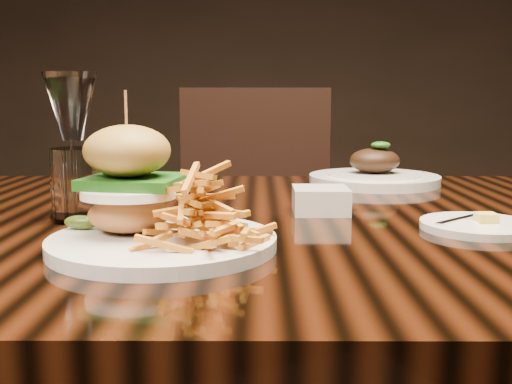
{
  "coord_description": "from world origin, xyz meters",
  "views": [
    {
      "loc": [
        -0.06,
        -0.85,
        0.92
      ],
      "look_at": [
        -0.06,
        -0.16,
        0.81
      ],
      "focal_mm": 42.0,
      "sensor_mm": 36.0,
      "label": 1
    }
  ],
  "objects_px": {
    "wine_glass": "(71,111)",
    "chair_far": "(256,227)",
    "far_dish": "(374,176)",
    "dining_table": "(300,267)",
    "burger_plate": "(161,207)"
  },
  "relations": [
    {
      "from": "far_dish",
      "to": "wine_glass",
      "type": "bearing_deg",
      "value": -145.8
    },
    {
      "from": "dining_table",
      "to": "burger_plate",
      "type": "height_order",
      "value": "burger_plate"
    },
    {
      "from": "dining_table",
      "to": "wine_glass",
      "type": "relative_size",
      "value": 7.85
    },
    {
      "from": "dining_table",
      "to": "chair_far",
      "type": "relative_size",
      "value": 1.68
    },
    {
      "from": "dining_table",
      "to": "chair_far",
      "type": "height_order",
      "value": "chair_far"
    },
    {
      "from": "dining_table",
      "to": "far_dish",
      "type": "relative_size",
      "value": 6.26
    },
    {
      "from": "wine_glass",
      "to": "far_dish",
      "type": "bearing_deg",
      "value": 34.2
    },
    {
      "from": "far_dish",
      "to": "chair_far",
      "type": "xyz_separation_m",
      "value": [
        -0.24,
        0.56,
        -0.23
      ]
    },
    {
      "from": "dining_table",
      "to": "chair_far",
      "type": "xyz_separation_m",
      "value": [
        -0.07,
        0.89,
        -0.13
      ]
    },
    {
      "from": "wine_glass",
      "to": "chair_far",
      "type": "xyz_separation_m",
      "value": [
        0.26,
        0.9,
        -0.36
      ]
    },
    {
      "from": "far_dish",
      "to": "chair_far",
      "type": "height_order",
      "value": "chair_far"
    },
    {
      "from": "burger_plate",
      "to": "dining_table",
      "type": "bearing_deg",
      "value": 70.88
    },
    {
      "from": "burger_plate",
      "to": "chair_far",
      "type": "bearing_deg",
      "value": 107.32
    },
    {
      "from": "burger_plate",
      "to": "chair_far",
      "type": "distance_m",
      "value": 1.12
    },
    {
      "from": "dining_table",
      "to": "chair_far",
      "type": "distance_m",
      "value": 0.9
    }
  ]
}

